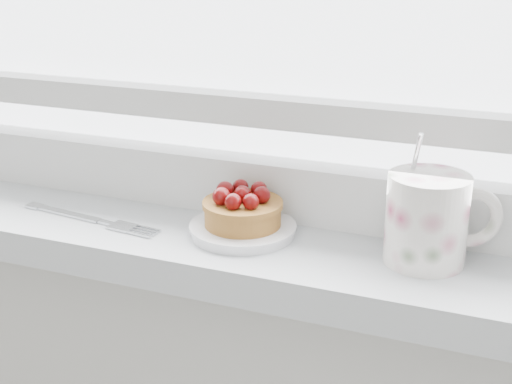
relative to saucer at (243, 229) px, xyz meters
The scene contains 4 objects.
saucer is the anchor object (origin of this frame).
raspberry_tart 0.03m from the saucer, 168.65° to the right, with size 0.09×0.09×0.05m.
floral_mug 0.21m from the saucer, ahead, with size 0.13×0.11×0.14m.
fork 0.19m from the saucer, behind, with size 0.20×0.04×0.00m.
Camera 1 is at (0.26, 1.20, 1.27)m, focal length 50.00 mm.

